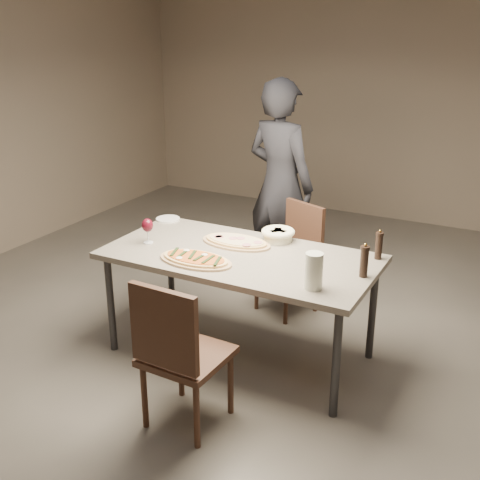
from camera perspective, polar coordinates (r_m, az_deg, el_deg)
The scene contains 14 objects.
room at distance 3.79m, azimuth 0.00°, elevation 7.82°, with size 7.00×7.00×7.00m.
dining_table at distance 4.00m, azimuth 0.00°, elevation -2.11°, with size 1.80×0.90×0.75m.
zucchini_pizza at distance 3.87m, azimuth -4.24°, elevation -1.83°, with size 0.51×0.28×0.05m.
ham_pizza at distance 4.16m, azimuth -0.36°, elevation -0.16°, with size 0.51×0.28×0.04m.
bread_basket at distance 4.21m, azimuth 3.63°, elevation 0.58°, with size 0.23×0.23×0.08m.
oil_dish at distance 4.10m, azimuth 1.02°, elevation -0.58°, with size 0.13×0.13×0.02m.
pepper_mill_left at distance 3.68m, azimuth 11.69°, elevation -1.95°, with size 0.06×0.06×0.22m.
pepper_mill_right at distance 3.98m, azimuth 13.03°, elevation -0.47°, with size 0.05×0.05×0.20m.
carafe at distance 3.47m, azimuth 7.02°, elevation -2.94°, with size 0.10×0.10×0.22m.
wine_glass at distance 4.18m, azimuth -8.77°, elevation 1.31°, with size 0.08×0.08×0.18m.
side_plate at distance 4.69m, azimuth -6.85°, elevation 2.00°, with size 0.18×0.18×0.01m.
chair_near at distance 3.36m, azimuth -5.95°, elevation -10.24°, with size 0.45×0.45×0.92m.
chair_far at distance 4.77m, azimuth 5.19°, elevation -1.10°, with size 0.53×0.53×0.86m.
diner at distance 5.14m, azimuth 3.83°, elevation 5.31°, with size 0.65×0.43×1.78m, color black.
Camera 1 is at (1.72, -3.27, 2.23)m, focal length 45.00 mm.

